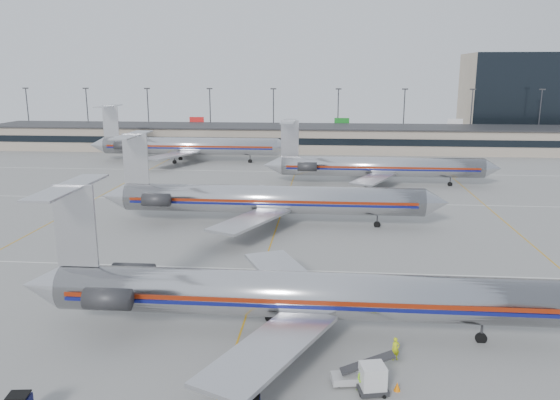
# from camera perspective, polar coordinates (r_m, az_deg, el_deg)

# --- Properties ---
(ground) EXTENTS (260.00, 260.00, 0.00)m
(ground) POSITION_cam_1_polar(r_m,az_deg,el_deg) (46.16, -3.39, -11.56)
(ground) COLOR gray
(ground) RESTS_ON ground
(apron_markings) EXTENTS (160.00, 0.15, 0.02)m
(apron_markings) POSITION_cam_1_polar(r_m,az_deg,el_deg) (55.32, -1.88, -7.25)
(apron_markings) COLOR silver
(apron_markings) RESTS_ON ground
(terminal) EXTENTS (162.00, 17.00, 6.25)m
(terminal) POSITION_cam_1_polar(r_m,az_deg,el_deg) (140.52, 2.42, 6.50)
(terminal) COLOR gray
(terminal) RESTS_ON ground
(light_mast_row) EXTENTS (163.60, 0.40, 15.28)m
(light_mast_row) POSITION_cam_1_polar(r_m,az_deg,el_deg) (153.98, 2.69, 9.10)
(light_mast_row) COLOR #38383D
(light_mast_row) RESTS_ON ground
(distant_building) EXTENTS (30.00, 20.00, 25.00)m
(distant_building) POSITION_cam_1_polar(r_m,az_deg,el_deg) (178.52, 23.56, 9.86)
(distant_building) COLOR tan
(distant_building) RESTS_ON ground
(jet_foreground) EXTENTS (43.42, 25.57, 11.37)m
(jet_foreground) POSITION_cam_1_polar(r_m,az_deg,el_deg) (41.02, 1.25, -9.77)
(jet_foreground) COLOR silver
(jet_foreground) RESTS_ON ground
(jet_second_row) EXTENTS (45.10, 26.56, 11.80)m
(jet_second_row) POSITION_cam_1_polar(r_m,az_deg,el_deg) (70.43, -1.57, 0.11)
(jet_second_row) COLOR silver
(jet_second_row) RESTS_ON ground
(jet_third_row) EXTENTS (41.37, 25.45, 11.31)m
(jet_third_row) POSITION_cam_1_polar(r_m,az_deg,el_deg) (97.51, 10.02, 3.47)
(jet_third_row) COLOR silver
(jet_third_row) RESTS_ON ground
(jet_back_row) EXTENTS (45.76, 28.15, 12.51)m
(jet_back_row) POSITION_cam_1_polar(r_m,az_deg,el_deg) (123.08, -9.78, 5.61)
(jet_back_row) COLOR silver
(jet_back_row) RESTS_ON ground
(uld_container) EXTENTS (2.04, 1.82, 1.86)m
(uld_container) POSITION_cam_1_polar(r_m,az_deg,el_deg) (35.70, 9.65, -17.93)
(uld_container) COLOR #2D2D30
(uld_container) RESTS_ON ground
(belt_loader) EXTENTS (4.05, 1.77, 2.09)m
(belt_loader) POSITION_cam_1_polar(r_m,az_deg,el_deg) (36.62, 8.27, -17.72)
(belt_loader) COLOR #A8A8A8
(belt_loader) RESTS_ON ground
(ramp_worker_near) EXTENTS (0.68, 0.55, 1.62)m
(ramp_worker_near) POSITION_cam_1_polar(r_m,az_deg,el_deg) (39.57, 11.98, -14.97)
(ramp_worker_near) COLOR #BCCF13
(ramp_worker_near) RESTS_ON ground
(ramp_worker_far) EXTENTS (0.96, 0.85, 1.66)m
(ramp_worker_far) POSITION_cam_1_polar(r_m,az_deg,el_deg) (35.78, 8.65, -18.03)
(ramp_worker_far) COLOR #7FD313
(ramp_worker_far) RESTS_ON ground
(cone_right) EXTENTS (0.47, 0.47, 0.58)m
(cone_right) POSITION_cam_1_polar(r_m,az_deg,el_deg) (36.48, 12.14, -18.52)
(cone_right) COLOR orange
(cone_right) RESTS_ON ground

